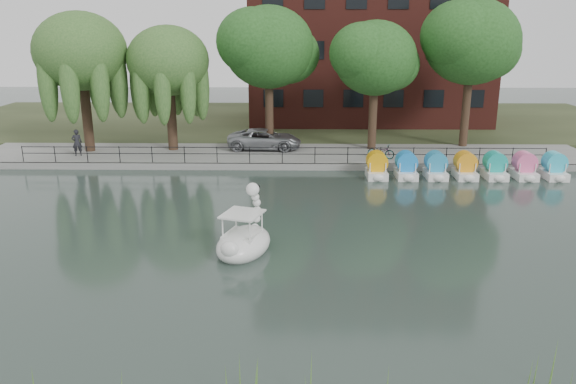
{
  "coord_description": "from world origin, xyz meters",
  "views": [
    {
      "loc": [
        0.88,
        -20.21,
        8.55
      ],
      "look_at": [
        0.5,
        4.0,
        1.3
      ],
      "focal_mm": 35.0,
      "sensor_mm": 36.0,
      "label": 1
    }
  ],
  "objects_px": {
    "minivan": "(265,138)",
    "pedestrian": "(77,141)",
    "bicycle": "(381,150)",
    "swan_boat": "(244,238)"
  },
  "relations": [
    {
      "from": "minivan",
      "to": "bicycle",
      "type": "height_order",
      "value": "minivan"
    },
    {
      "from": "swan_boat",
      "to": "minivan",
      "type": "bearing_deg",
      "value": 108.82
    },
    {
      "from": "bicycle",
      "to": "swan_boat",
      "type": "bearing_deg",
      "value": 175.93
    },
    {
      "from": "bicycle",
      "to": "pedestrian",
      "type": "height_order",
      "value": "pedestrian"
    },
    {
      "from": "pedestrian",
      "to": "swan_boat",
      "type": "relative_size",
      "value": 0.57
    },
    {
      "from": "bicycle",
      "to": "pedestrian",
      "type": "xyz_separation_m",
      "value": [
        -19.46,
        0.38,
        0.49
      ]
    },
    {
      "from": "minivan",
      "to": "pedestrian",
      "type": "bearing_deg",
      "value": 102.21
    },
    {
      "from": "minivan",
      "to": "swan_boat",
      "type": "height_order",
      "value": "swan_boat"
    },
    {
      "from": "minivan",
      "to": "pedestrian",
      "type": "xyz_separation_m",
      "value": [
        -11.94,
        -2.2,
        0.2
      ]
    },
    {
      "from": "minivan",
      "to": "bicycle",
      "type": "xyz_separation_m",
      "value": [
        7.52,
        -2.59,
        -0.29
      ]
    }
  ]
}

